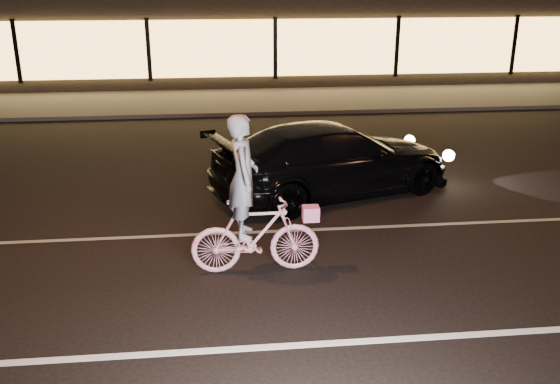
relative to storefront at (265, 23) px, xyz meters
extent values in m
plane|color=black|center=(0.00, -18.97, -2.15)|extent=(90.00, 90.00, 0.00)
cube|color=silver|center=(0.00, -20.47, -2.14)|extent=(60.00, 0.12, 0.01)
cube|color=gray|center=(0.00, -16.97, -2.14)|extent=(60.00, 0.10, 0.01)
cube|color=#383533|center=(0.00, -5.97, -2.09)|extent=(30.00, 4.00, 0.12)
cube|color=black|center=(0.00, 0.03, -0.15)|extent=(25.00, 8.00, 4.00)
cube|color=#ECAD52|center=(0.00, -4.07, -0.55)|extent=(23.00, 0.15, 2.00)
cube|color=black|center=(-9.00, -4.15, -0.55)|extent=(0.15, 0.08, 2.20)
cube|color=black|center=(-4.50, -4.15, -0.55)|extent=(0.15, 0.08, 2.20)
cube|color=black|center=(0.00, -4.15, -0.55)|extent=(0.15, 0.08, 2.20)
cube|color=black|center=(4.50, -4.15, -0.55)|extent=(0.15, 0.08, 2.20)
cube|color=black|center=(9.00, -4.15, -0.55)|extent=(0.15, 0.08, 2.20)
imported|color=#E3386D|center=(-1.72, -18.43, -1.57)|extent=(1.93, 0.54, 1.16)
imported|color=silver|center=(-1.88, -18.43, -0.63)|extent=(0.44, 0.66, 1.82)
cube|color=#D64382|center=(-0.89, -18.43, -1.24)|extent=(0.24, 0.20, 0.22)
imported|color=black|center=(0.06, -15.13, -1.42)|extent=(5.38, 3.60, 1.45)
sphere|color=#FFF2BF|center=(2.09, -13.69, -1.48)|extent=(0.24, 0.24, 0.24)
sphere|color=#FFF2BF|center=(2.54, -14.94, -1.48)|extent=(0.24, 0.24, 0.24)
camera|label=1|loc=(-2.25, -26.91, 2.18)|focal=40.00mm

